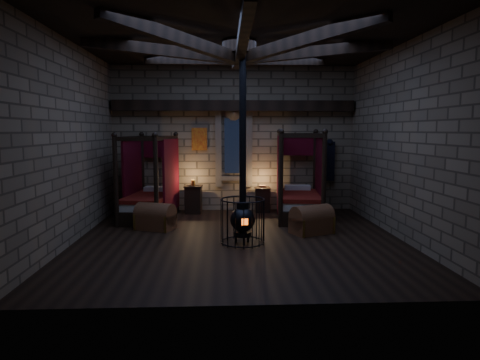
{
  "coord_description": "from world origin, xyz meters",
  "views": [
    {
      "loc": [
        -0.42,
        -9.03,
        2.36
      ],
      "look_at": [
        0.04,
        0.6,
        1.23
      ],
      "focal_mm": 32.0,
      "sensor_mm": 36.0,
      "label": 1
    }
  ],
  "objects_px": {
    "trunk_left": "(155,217)",
    "trunk_right": "(312,221)",
    "stove": "(243,216)",
    "bed_right": "(299,197)",
    "bed_left": "(150,198)"
  },
  "relations": [
    {
      "from": "stove",
      "to": "trunk_left",
      "type": "bearing_deg",
      "value": 138.49
    },
    {
      "from": "bed_right",
      "to": "trunk_left",
      "type": "distance_m",
      "value": 3.86
    },
    {
      "from": "trunk_left",
      "to": "trunk_right",
      "type": "bearing_deg",
      "value": 13.02
    },
    {
      "from": "trunk_right",
      "to": "bed_right",
      "type": "bearing_deg",
      "value": 64.57
    },
    {
      "from": "bed_right",
      "to": "trunk_right",
      "type": "xyz_separation_m",
      "value": [
        -0.02,
        -1.76,
        -0.27
      ]
    },
    {
      "from": "bed_left",
      "to": "trunk_left",
      "type": "height_order",
      "value": "bed_left"
    },
    {
      "from": "bed_right",
      "to": "trunk_left",
      "type": "height_order",
      "value": "bed_right"
    },
    {
      "from": "bed_left",
      "to": "trunk_left",
      "type": "relative_size",
      "value": 2.19
    },
    {
      "from": "bed_right",
      "to": "stove",
      "type": "xyz_separation_m",
      "value": [
        -1.66,
        -2.57,
        0.03
      ]
    },
    {
      "from": "trunk_left",
      "to": "trunk_right",
      "type": "height_order",
      "value": "trunk_right"
    },
    {
      "from": "bed_left",
      "to": "trunk_left",
      "type": "distance_m",
      "value": 1.36
    },
    {
      "from": "trunk_left",
      "to": "stove",
      "type": "bearing_deg",
      "value": -12.62
    },
    {
      "from": "bed_right",
      "to": "trunk_right",
      "type": "height_order",
      "value": "bed_right"
    },
    {
      "from": "trunk_right",
      "to": "stove",
      "type": "distance_m",
      "value": 1.85
    },
    {
      "from": "bed_left",
      "to": "stove",
      "type": "bearing_deg",
      "value": -40.59
    }
  ]
}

